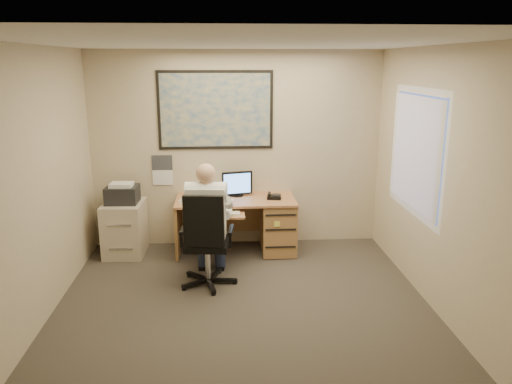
{
  "coord_description": "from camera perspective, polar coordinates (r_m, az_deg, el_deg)",
  "views": [
    {
      "loc": [
        -0.19,
        -4.59,
        2.53
      ],
      "look_at": [
        0.2,
        1.3,
        0.99
      ],
      "focal_mm": 35.0,
      "sensor_mm": 36.0,
      "label": 1
    }
  ],
  "objects": [
    {
      "name": "desk",
      "position": [
        6.83,
        0.41,
        -3.18
      ],
      "size": [
        1.6,
        0.97,
        1.08
      ],
      "color": "#BA7B4F",
      "rests_on": "ground"
    },
    {
      "name": "world_map",
      "position": [
        6.85,
        -4.65,
        9.29
      ],
      "size": [
        1.56,
        0.03,
        1.06
      ],
      "primitive_type": "cube",
      "color": "#1E4C93",
      "rests_on": "room_shell"
    },
    {
      "name": "window_blinds",
      "position": [
        5.89,
        17.79,
        4.33
      ],
      "size": [
        0.06,
        1.4,
        1.3
      ],
      "primitive_type": null,
      "color": "#EFE6CE",
      "rests_on": "room_shell"
    },
    {
      "name": "wall_calendar",
      "position": [
        7.03,
        -10.64,
        2.46
      ],
      "size": [
        0.28,
        0.01,
        0.42
      ],
      "primitive_type": "cube",
      "color": "white",
      "rests_on": "room_shell"
    },
    {
      "name": "office_chair",
      "position": [
        5.83,
        -5.5,
        -7.6
      ],
      "size": [
        0.74,
        0.74,
        1.14
      ],
      "rotation": [
        0.0,
        0.0,
        -0.1
      ],
      "color": "black",
      "rests_on": "ground"
    },
    {
      "name": "person",
      "position": [
        5.78,
        -5.63,
        -3.75
      ],
      "size": [
        0.66,
        0.9,
        1.44
      ],
      "primitive_type": null,
      "rotation": [
        0.0,
        0.0,
        -0.08
      ],
      "color": "white",
      "rests_on": "office_chair"
    },
    {
      "name": "room_shell",
      "position": [
        4.75,
        -1.41,
        0.2
      ],
      "size": [
        4.0,
        4.5,
        2.7
      ],
      "color": "#39322C",
      "rests_on": "ground"
    },
    {
      "name": "filing_cabinet",
      "position": [
        6.95,
        -14.8,
        -3.51
      ],
      "size": [
        0.54,
        0.64,
        1.0
      ],
      "rotation": [
        0.0,
        0.0,
        -0.05
      ],
      "color": "beige",
      "rests_on": "ground"
    }
  ]
}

